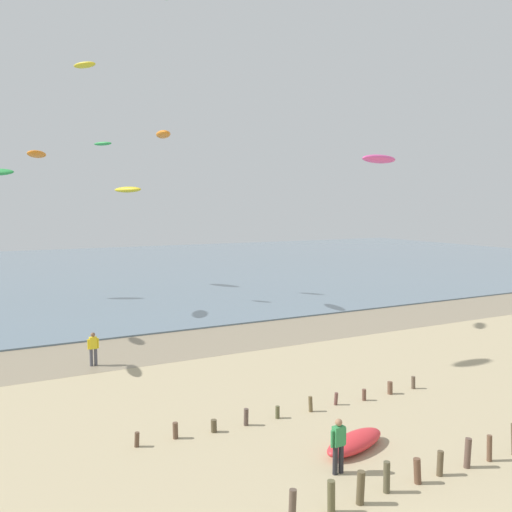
# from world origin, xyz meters

# --- Properties ---
(wet_sand_strip) EXTENTS (120.00, 6.37, 0.01)m
(wet_sand_strip) POSITION_xyz_m (0.00, 22.19, 0.00)
(wet_sand_strip) COLOR gray
(wet_sand_strip) RESTS_ON ground
(sea) EXTENTS (160.00, 70.00, 0.10)m
(sea) POSITION_xyz_m (0.00, 60.37, 0.05)
(sea) COLOR slate
(sea) RESTS_ON ground
(groyne_near) EXTENTS (13.82, 0.37, 1.06)m
(groyne_near) POSITION_xyz_m (5.38, 4.01, 0.45)
(groyne_near) COLOR brown
(groyne_near) RESTS_ON ground
(groyne_mid) EXTENTS (12.59, 0.34, 0.64)m
(groyne_mid) POSITION_xyz_m (2.64, 10.16, 0.27)
(groyne_mid) COLOR brown
(groyne_mid) RESTS_ON ground
(person_mid_beach) EXTENTS (0.57, 0.23, 1.71)m
(person_mid_beach) POSITION_xyz_m (1.31, 5.59, 0.92)
(person_mid_beach) COLOR #232328
(person_mid_beach) RESTS_ON ground
(person_by_waterline) EXTENTS (0.57, 0.22, 1.71)m
(person_by_waterline) POSITION_xyz_m (-3.02, 20.33, 0.92)
(person_by_waterline) COLOR #4C4C56
(person_by_waterline) RESTS_ON ground
(grounded_kite) EXTENTS (2.87, 1.71, 0.54)m
(grounded_kite) POSITION_xyz_m (2.74, 6.61, 0.27)
(grounded_kite) COLOR red
(grounded_kite) RESTS_ON ground
(kite_aloft_0) EXTENTS (2.68, 3.74, 0.66)m
(kite_aloft_0) POSITION_xyz_m (5.50, 45.79, 9.58)
(kite_aloft_0) COLOR yellow
(kite_aloft_2) EXTENTS (1.55, 3.23, 0.60)m
(kite_aloft_2) POSITION_xyz_m (4.99, 33.01, 13.41)
(kite_aloft_2) COLOR orange
(kite_aloft_3) EXTENTS (3.78, 1.98, 0.75)m
(kite_aloft_3) POSITION_xyz_m (18.14, 23.76, 11.40)
(kite_aloft_3) COLOR #E54C99
(kite_aloft_5) EXTENTS (1.50, 1.84, 0.31)m
(kite_aloft_5) POSITION_xyz_m (1.48, 37.72, 13.00)
(kite_aloft_5) COLOR green
(kite_aloft_6) EXTENTS (2.10, 2.51, 0.60)m
(kite_aloft_6) POSITION_xyz_m (1.08, 42.24, 20.11)
(kite_aloft_6) COLOR yellow
(kite_aloft_10) EXTENTS (2.14, 3.11, 0.63)m
(kite_aloft_10) POSITION_xyz_m (-3.83, 34.71, 11.70)
(kite_aloft_10) COLOR orange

